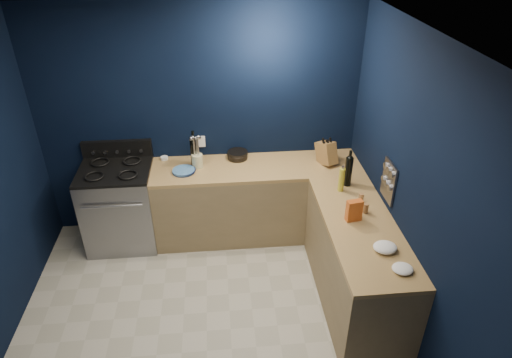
{
  "coord_description": "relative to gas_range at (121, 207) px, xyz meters",
  "views": [
    {
      "loc": [
        0.19,
        -2.82,
        3.33
      ],
      "look_at": [
        0.55,
        1.0,
        1.0
      ],
      "focal_mm": 31.38,
      "sensor_mm": 36.0,
      "label": 1
    }
  ],
  "objects": [
    {
      "name": "wine_bottle_back",
      "position": [
        0.85,
        0.12,
        0.6
      ],
      "size": [
        0.1,
        0.1,
        0.32
      ],
      "primitive_type": "cylinder",
      "rotation": [
        0.0,
        0.0,
        0.35
      ],
      "color": "black",
      "rests_on": "top_back"
    },
    {
      "name": "spice_jar_far",
      "position": [
        2.46,
        -0.78,
        0.49
      ],
      "size": [
        0.05,
        0.05,
        0.1
      ],
      "primitive_type": "cylinder",
      "rotation": [
        0.0,
        0.0,
        0.06
      ],
      "color": "olive",
      "rests_on": "top_right"
    },
    {
      "name": "oil_bottle",
      "position": [
        2.32,
        -0.56,
        0.57
      ],
      "size": [
        0.06,
        0.06,
        0.25
      ],
      "primitive_type": "cylinder",
      "rotation": [
        0.0,
        0.0,
        -0.02
      ],
      "color": "gold",
      "rests_on": "top_right"
    },
    {
      "name": "wall_outlet",
      "position": [
        0.93,
        0.32,
        0.62
      ],
      "size": [
        0.09,
        0.02,
        0.13
      ],
      "primitive_type": "cube",
      "color": "white",
      "rests_on": "wall_back"
    },
    {
      "name": "ramekin",
      "position": [
        0.51,
        0.27,
        0.46
      ],
      "size": [
        0.09,
        0.09,
        0.03
      ],
      "primitive_type": "cylinder",
      "rotation": [
        0.0,
        0.0,
        -0.09
      ],
      "color": "white",
      "rests_on": "top_back"
    },
    {
      "name": "cooktop",
      "position": [
        0.0,
        0.0,
        0.48
      ],
      "size": [
        0.76,
        0.66,
        0.03
      ],
      "primitive_type": "cube",
      "color": "black",
      "rests_on": "gas_range"
    },
    {
      "name": "oven_door",
      "position": [
        0.0,
        -0.32,
        -0.01
      ],
      "size": [
        0.59,
        0.02,
        0.42
      ],
      "primitive_type": "cube",
      "color": "black",
      "rests_on": "gas_range"
    },
    {
      "name": "backguard",
      "position": [
        0.0,
        0.3,
        0.58
      ],
      "size": [
        0.76,
        0.06,
        0.2
      ],
      "primitive_type": "cube",
      "color": "black",
      "rests_on": "gas_range"
    },
    {
      "name": "cab_back",
      "position": [
        1.53,
        0.02,
        -0.03
      ],
      "size": [
        2.3,
        0.63,
        0.86
      ],
      "primitive_type": "cube",
      "color": "olive",
      "rests_on": "floor"
    },
    {
      "name": "top_back",
      "position": [
        1.53,
        0.02,
        0.42
      ],
      "size": [
        2.3,
        0.63,
        0.04
      ],
      "primitive_type": "cube",
      "color": "brown",
      "rests_on": "cab_back"
    },
    {
      "name": "crouton_bag",
      "position": [
        2.31,
        -1.05,
        0.54
      ],
      "size": [
        0.15,
        0.09,
        0.21
      ],
      "primitive_type": "cube",
      "rotation": [
        0.0,
        0.0,
        0.16
      ],
      "color": "#A5120C",
      "rests_on": "top_right"
    },
    {
      "name": "plate_stack",
      "position": [
        0.73,
        -0.04,
        0.46
      ],
      "size": [
        0.26,
        0.26,
        0.03
      ],
      "primitive_type": "cylinder",
      "rotation": [
        0.0,
        0.0,
        0.08
      ],
      "color": "#366397",
      "rests_on": "top_back"
    },
    {
      "name": "utensil_crock",
      "position": [
        0.88,
        0.06,
        0.52
      ],
      "size": [
        0.13,
        0.13,
        0.15
      ],
      "primitive_type": "cylinder",
      "rotation": [
        0.0,
        0.0,
        0.04
      ],
      "color": "beige",
      "rests_on": "top_back"
    },
    {
      "name": "wall_back",
      "position": [
        0.93,
        0.34,
        0.84
      ],
      "size": [
        3.5,
        0.02,
        2.6
      ],
      "primitive_type": "cube",
      "color": "black",
      "rests_on": "ground"
    },
    {
      "name": "spice_panel",
      "position": [
        2.67,
        -0.87,
        0.72
      ],
      "size": [
        0.02,
        0.28,
        0.38
      ],
      "primitive_type": "cube",
      "color": "gray",
      "rests_on": "wall_right"
    },
    {
      "name": "towel_front",
      "position": [
        2.45,
        -1.5,
        0.47
      ],
      "size": [
        0.24,
        0.22,
        0.07
      ],
      "primitive_type": "ellipsoid",
      "rotation": [
        0.0,
        0.0,
        0.33
      ],
      "color": "white",
      "rests_on": "top_right"
    },
    {
      "name": "towel_end",
      "position": [
        2.5,
        -1.75,
        0.46
      ],
      "size": [
        0.21,
        0.2,
        0.05
      ],
      "primitive_type": "ellipsoid",
      "rotation": [
        0.0,
        0.0,
        0.42
      ],
      "color": "white",
      "rests_on": "top_right"
    },
    {
      "name": "ceiling",
      "position": [
        0.93,
        -1.42,
        2.15
      ],
      "size": [
        3.5,
        3.5,
        0.02
      ],
      "primitive_type": "cube",
      "color": "silver",
      "rests_on": "ground"
    },
    {
      "name": "wall_right",
      "position": [
        2.69,
        -1.42,
        0.84
      ],
      "size": [
        0.02,
        3.5,
        2.6
      ],
      "primitive_type": "cube",
      "color": "black",
      "rests_on": "ground"
    },
    {
      "name": "floor",
      "position": [
        0.93,
        -1.42,
        -0.47
      ],
      "size": [
        3.5,
        3.5,
        0.02
      ],
      "primitive_type": "cube",
      "color": "#AAA495",
      "rests_on": "ground"
    },
    {
      "name": "cab_right",
      "position": [
        2.37,
        -1.13,
        -0.03
      ],
      "size": [
        0.63,
        1.67,
        0.86
      ],
      "primitive_type": "cube",
      "color": "olive",
      "rests_on": "floor"
    },
    {
      "name": "wine_bottle_right",
      "position": [
        2.41,
        -0.46,
        0.6
      ],
      "size": [
        0.09,
        0.09,
        0.31
      ],
      "primitive_type": "cylinder",
      "rotation": [
        0.0,
        0.0,
        0.18
      ],
      "color": "black",
      "rests_on": "top_right"
    },
    {
      "name": "knife_block",
      "position": [
        2.3,
        0.02,
        0.56
      ],
      "size": [
        0.24,
        0.32,
        0.3
      ],
      "primitive_type": "cube",
      "rotation": [
        -0.31,
        0.0,
        0.41
      ],
      "color": "brown",
      "rests_on": "top_back"
    },
    {
      "name": "gas_range",
      "position": [
        0.0,
        0.0,
        0.0
      ],
      "size": [
        0.76,
        0.66,
        0.92
      ],
      "primitive_type": "cube",
      "color": "gray",
      "rests_on": "floor"
    },
    {
      "name": "spice_jar_near",
      "position": [
        2.45,
        -0.96,
        0.49
      ],
      "size": [
        0.05,
        0.05,
        0.1
      ],
      "primitive_type": "cylinder",
      "rotation": [
        0.0,
        0.0,
        -0.03
      ],
      "color": "olive",
      "rests_on": "top_right"
    },
    {
      "name": "top_right",
      "position": [
        2.37,
        -1.13,
        0.42
      ],
      "size": [
        0.63,
        1.67,
        0.04
      ],
      "primitive_type": "cube",
      "color": "brown",
      "rests_on": "cab_right"
    },
    {
      "name": "lemon_basket",
      "position": [
        1.33,
        0.21,
        0.48
      ],
      "size": [
        0.23,
        0.23,
        0.09
      ],
      "primitive_type": "cylinder",
      "rotation": [
        0.0,
        0.0,
        0.0
      ],
      "color": "black",
      "rests_on": "top_back"
    }
  ]
}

